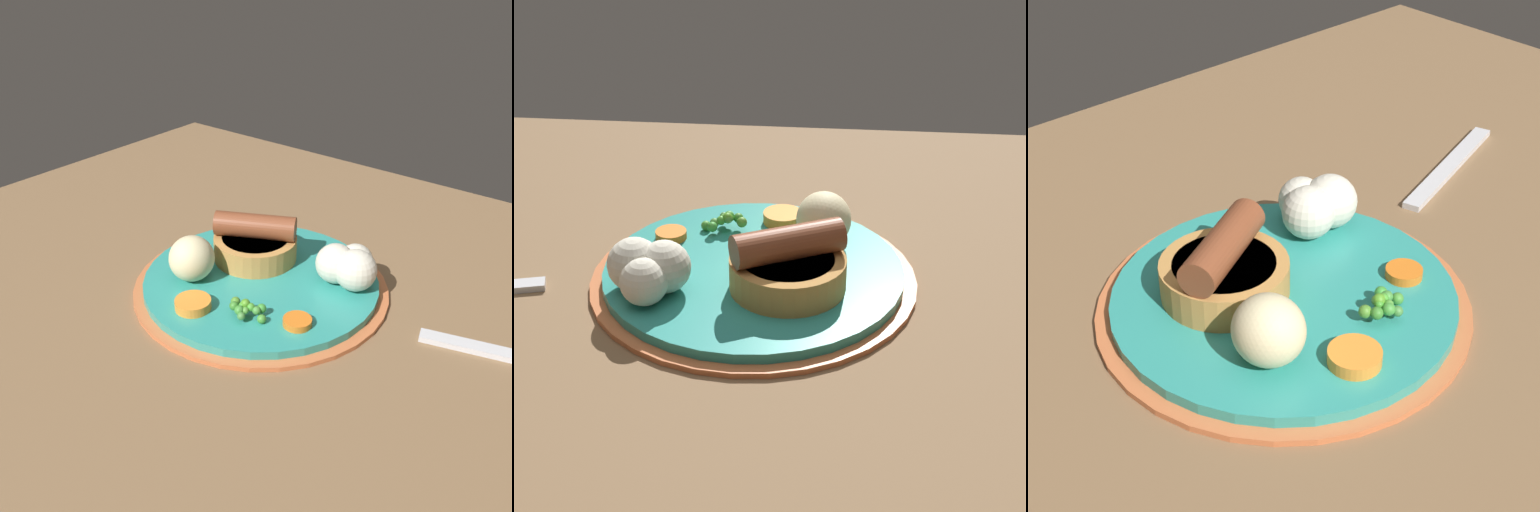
{
  "view_description": "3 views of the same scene",
  "coord_description": "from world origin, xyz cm",
  "views": [
    {
      "loc": [
        27.92,
        -43.8,
        38.46
      ],
      "look_at": [
        -5.75,
        -1.38,
        7.13
      ],
      "focal_mm": 40.0,
      "sensor_mm": 36.0,
      "label": 1
    },
    {
      "loc": [
        -13.19,
        63.3,
        41.31
      ],
      "look_at": [
        -6.84,
        -0.1,
        6.15
      ],
      "focal_mm": 60.0,
      "sensor_mm": 36.0,
      "label": 2
    },
    {
      "loc": [
        -40.05,
        -39.13,
        43.45
      ],
      "look_at": [
        -3.85,
        0.53,
        6.28
      ],
      "focal_mm": 60.0,
      "sensor_mm": 36.0,
      "label": 3
    }
  ],
  "objects": [
    {
      "name": "fork",
      "position": [
        21.28,
        4.17,
        3.3
      ],
      "size": [
        17.74,
        6.5,
        0.6
      ],
      "primitive_type": "cube",
      "rotation": [
        0.0,
        0.0,
        0.28
      ],
      "color": "silver",
      "rests_on": "dining_table"
    },
    {
      "name": "carrot_slice_3",
      "position": [
        2.96,
        -5.79,
        4.77
      ],
      "size": [
        4.09,
        4.09,
        0.75
      ],
      "primitive_type": "cylinder",
      "rotation": [
        0.0,
        0.0,
        0.83
      ],
      "color": "orange",
      "rests_on": "dinner_plate"
    },
    {
      "name": "dining_table",
      "position": [
        0.0,
        0.0,
        1.5
      ],
      "size": [
        110.0,
        80.0,
        3.0
      ],
      "primitive_type": "cube",
      "color": "brown",
      "rests_on": "ground"
    },
    {
      "name": "sausage_pudding",
      "position": [
        -8.53,
        1.98,
        6.45
      ],
      "size": [
        9.76,
        9.76,
        5.63
      ],
      "rotation": [
        0.0,
        0.0,
        3.61
      ],
      "color": "#BC8442",
      "rests_on": "dinner_plate"
    },
    {
      "name": "dinner_plate",
      "position": [
        -5.31,
        -1.07,
        3.57
      ],
      "size": [
        28.5,
        28.5,
        1.4
      ],
      "color": "#CC6B3D",
      "rests_on": "dining_table"
    },
    {
      "name": "cauliflower_floret",
      "position": [
        2.82,
        3.98,
        6.59
      ],
      "size": [
        7.0,
        6.41,
        4.59
      ],
      "color": "beige",
      "rests_on": "dinner_plate"
    },
    {
      "name": "pea_pile",
      "position": [
        -1.81,
        -7.84,
        5.46
      ],
      "size": [
        4.55,
        3.19,
        1.9
      ],
      "color": "#419237",
      "rests_on": "dinner_plate"
    },
    {
      "name": "potato_chunk_0",
      "position": [
        -11.13,
        -5.93,
        6.95
      ],
      "size": [
        5.46,
        5.65,
        5.11
      ],
      "primitive_type": "ellipsoid",
      "rotation": [
        0.0,
        0.0,
        3.24
      ],
      "color": "beige",
      "rests_on": "dinner_plate"
    },
    {
      "name": "carrot_slice_5",
      "position": [
        -7.08,
        -10.12,
        4.92
      ],
      "size": [
        3.92,
        3.92,
        1.04
      ],
      "primitive_type": "cylinder",
      "rotation": [
        0.0,
        0.0,
        4.75
      ],
      "color": "orange",
      "rests_on": "dinner_plate"
    }
  ]
}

